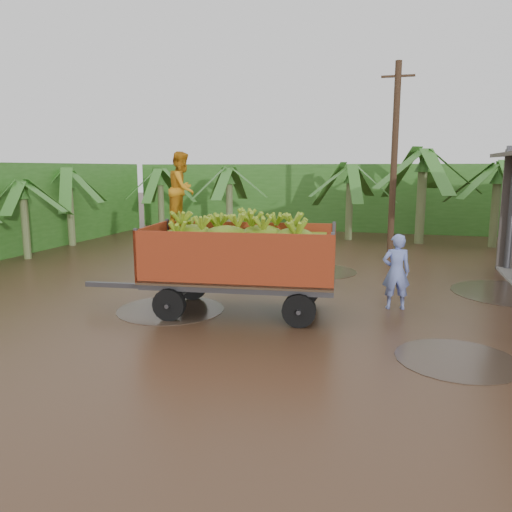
{
  "coord_description": "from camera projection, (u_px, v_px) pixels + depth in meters",
  "views": [
    {
      "loc": [
        1.68,
        -12.46,
        3.41
      ],
      "look_at": [
        -1.59,
        -0.96,
        1.29
      ],
      "focal_mm": 35.0,
      "sensor_mm": 36.0,
      "label": 1
    }
  ],
  "objects": [
    {
      "name": "banana_plants",
      "position": [
        246.0,
        207.0,
        20.23
      ],
      "size": [
        24.13,
        20.24,
        4.39
      ],
      "color": "#2D661E",
      "rests_on": "ground"
    },
    {
      "name": "hedge_north",
      "position": [
        331.0,
        196.0,
        28.22
      ],
      "size": [
        22.0,
        3.0,
        3.6
      ],
      "primitive_type": "cube",
      "color": "#2D661E",
      "rests_on": "ground"
    },
    {
      "name": "banana_trailer",
      "position": [
        239.0,
        256.0,
        11.73
      ],
      "size": [
        6.23,
        2.63,
        3.78
      ],
      "rotation": [
        0.0,
        0.0,
        0.11
      ],
      "color": "red",
      "rests_on": "ground"
    },
    {
      "name": "utility_pole",
      "position": [
        394.0,
        160.0,
        18.64
      ],
      "size": [
        1.2,
        0.24,
        7.23
      ],
      "color": "#47301E",
      "rests_on": "ground"
    },
    {
      "name": "ground",
      "position": [
        326.0,
        302.0,
        12.85
      ],
      "size": [
        100.0,
        100.0,
        0.0
      ],
      "primitive_type": "plane",
      "color": "black",
      "rests_on": "ground"
    },
    {
      "name": "man_blue",
      "position": [
        396.0,
        272.0,
        12.07
      ],
      "size": [
        0.75,
        0.57,
        1.85
      ],
      "primitive_type": "imported",
      "rotation": [
        0.0,
        0.0,
        3.34
      ],
      "color": "#7183CF",
      "rests_on": "ground"
    }
  ]
}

